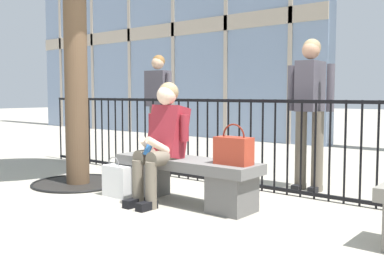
{
  "coord_description": "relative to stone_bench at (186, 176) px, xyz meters",
  "views": [
    {
      "loc": [
        2.82,
        -3.33,
        1.09
      ],
      "look_at": [
        0.0,
        0.1,
        0.75
      ],
      "focal_mm": 41.24,
      "sensor_mm": 36.0,
      "label": 1
    }
  ],
  "objects": [
    {
      "name": "ground_plane",
      "position": [
        0.0,
        0.0,
        -0.27
      ],
      "size": [
        60.0,
        60.0,
        0.0
      ],
      "primitive_type": "plane",
      "color": "#A8A091"
    },
    {
      "name": "stone_bench",
      "position": [
        0.0,
        0.0,
        0.0
      ],
      "size": [
        1.6,
        0.44,
        0.45
      ],
      "color": "slate",
      "rests_on": "ground"
    },
    {
      "name": "seated_person_with_phone",
      "position": [
        -0.2,
        -0.13,
        0.38
      ],
      "size": [
        0.52,
        0.66,
        1.21
      ],
      "color": "#6B6051",
      "rests_on": "ground"
    },
    {
      "name": "handbag_on_bench",
      "position": [
        0.58,
        -0.01,
        0.31
      ],
      "size": [
        0.34,
        0.17,
        0.38
      ],
      "color": "#B23823",
      "rests_on": "stone_bench"
    },
    {
      "name": "shopping_bag",
      "position": [
        -0.73,
        -0.25,
        -0.1
      ],
      "size": [
        0.34,
        0.16,
        0.44
      ],
      "color": "white",
      "rests_on": "ground"
    },
    {
      "name": "bystander_at_railing",
      "position": [
        0.69,
        1.35,
        0.73
      ],
      "size": [
        0.55,
        0.39,
        1.71
      ],
      "color": "#6B6051",
      "rests_on": "ground"
    },
    {
      "name": "bystander_further_back",
      "position": [
        -2.03,
        1.72,
        0.73
      ],
      "size": [
        0.55,
        0.27,
        1.71
      ],
      "color": "#6B6051",
      "rests_on": "ground"
    },
    {
      "name": "plaza_railing",
      "position": [
        -0.0,
        0.97,
        0.25
      ],
      "size": [
        7.18,
        0.04,
        1.04
      ],
      "color": "black",
      "rests_on": "ground"
    }
  ]
}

